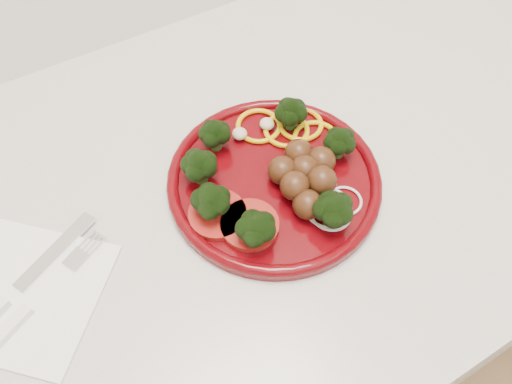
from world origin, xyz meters
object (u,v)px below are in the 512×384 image
plate (275,176)px  napkin (27,294)px  knife (2,304)px  fork (17,320)px

plate → napkin: plate is taller
knife → fork: size_ratio=1.13×
knife → fork: bearing=-97.0°
knife → fork: (0.01, -0.02, -0.00)m
napkin → fork: bearing=-120.2°
fork → napkin: bearing=33.3°
plate → fork: size_ratio=1.53×
plate → napkin: (-0.29, 0.01, -0.02)m
napkin → knife: knife is taller
fork → plate: bearing=-23.8°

